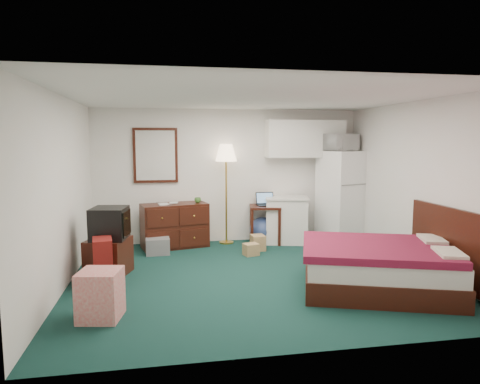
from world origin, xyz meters
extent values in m
cube|color=#13322D|center=(0.00, 0.00, 0.00)|extent=(5.00, 4.50, 0.01)
cube|color=white|center=(0.00, 0.00, 2.50)|extent=(5.00, 4.50, 0.01)
cube|color=white|center=(0.00, 2.25, 1.25)|extent=(5.00, 0.01, 2.50)
cube|color=white|center=(0.00, -2.25, 1.25)|extent=(5.00, 0.01, 2.50)
cube|color=white|center=(-2.50, 0.00, 1.25)|extent=(0.01, 4.50, 2.50)
cube|color=white|center=(2.50, 0.00, 1.25)|extent=(0.01, 4.50, 2.50)
sphere|color=navy|center=(0.60, 1.96, 0.24)|extent=(0.50, 0.50, 0.49)
imported|color=white|center=(2.07, 1.84, 1.92)|extent=(0.66, 0.51, 0.40)
imported|color=olive|center=(-1.31, 1.81, 0.91)|extent=(0.18, 0.04, 0.24)
imported|color=olive|center=(-1.12, 1.97, 0.89)|extent=(0.15, 0.04, 0.21)
imported|color=#40782F|center=(-0.61, 1.95, 0.85)|extent=(0.15, 0.14, 0.12)
camera|label=1|loc=(-1.21, -5.76, 1.91)|focal=32.00mm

